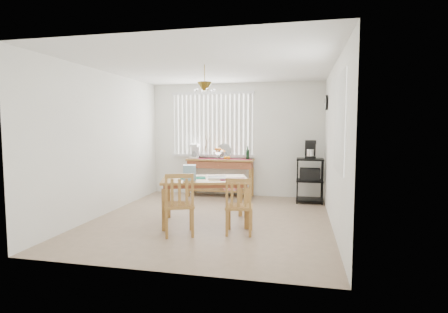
% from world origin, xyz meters
% --- Properties ---
extents(ground, '(4.00, 4.50, 0.01)m').
position_xyz_m(ground, '(0.00, 0.00, -0.01)').
color(ground, tan).
extents(room_shell, '(4.20, 4.70, 2.70)m').
position_xyz_m(room_shell, '(0.00, 0.02, 1.69)').
color(room_shell, white).
rests_on(room_shell, ground).
extents(sideboard, '(1.54, 0.43, 0.86)m').
position_xyz_m(sideboard, '(-0.30, 2.01, 0.65)').
color(sideboard, '#AE7C3B').
rests_on(sideboard, ground).
extents(sideboard_items, '(1.46, 0.36, 0.66)m').
position_xyz_m(sideboard_items, '(-0.56, 2.03, 1.00)').
color(sideboard_items, maroon).
rests_on(sideboard_items, sideboard).
extents(wire_cart, '(0.55, 0.44, 0.94)m').
position_xyz_m(wire_cart, '(1.68, 1.76, 0.56)').
color(wire_cart, black).
rests_on(wire_cart, ground).
extents(cart_items, '(0.22, 0.26, 0.39)m').
position_xyz_m(cart_items, '(1.68, 1.77, 1.11)').
color(cart_items, black).
rests_on(cart_items, wire_cart).
extents(dining_table, '(1.60, 1.27, 0.75)m').
position_xyz_m(dining_table, '(-0.05, -0.23, 0.66)').
color(dining_table, '#AE7C3B').
rests_on(dining_table, ground).
extents(table_items, '(1.17, 0.53, 0.24)m').
position_xyz_m(table_items, '(-0.15, -0.38, 0.84)').
color(table_items, '#157956').
rests_on(table_items, dining_table).
extents(chair_left, '(0.56, 0.56, 0.94)m').
position_xyz_m(chair_left, '(-0.24, -0.95, 0.46)').
color(chair_left, '#AE7C3B').
rests_on(chair_left, ground).
extents(chair_right, '(0.43, 0.43, 0.86)m').
position_xyz_m(chair_right, '(0.61, -0.71, 0.42)').
color(chair_right, '#AE7C3B').
rests_on(chair_right, ground).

